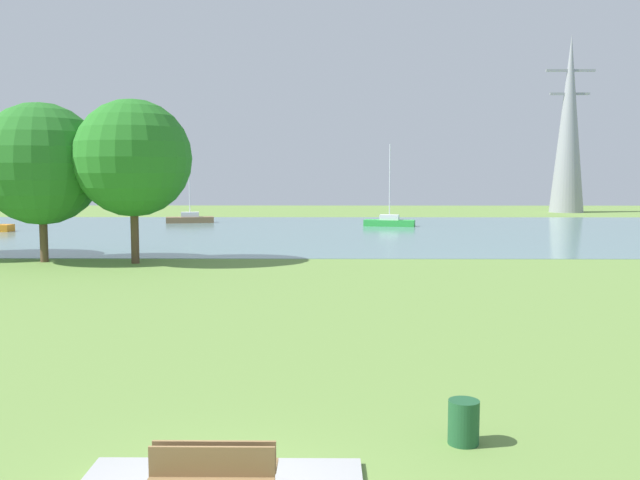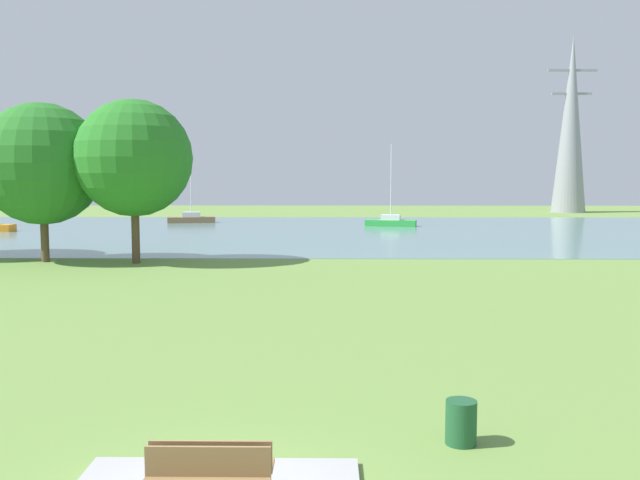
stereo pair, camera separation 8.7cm
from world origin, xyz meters
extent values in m
plane|color=olive|center=(0.00, 22.00, 0.00)|extent=(160.00, 160.00, 0.00)
cube|color=tan|center=(-0.60, 0.32, 0.30)|extent=(0.24, 0.44, 0.40)
cube|color=tan|center=(0.60, 0.32, 0.30)|extent=(0.24, 0.44, 0.40)
cube|color=brown|center=(0.00, 0.32, 0.53)|extent=(1.80, 0.48, 0.05)
cube|color=brown|center=(0.00, 0.11, 0.77)|extent=(1.80, 0.05, 0.44)
cube|color=brown|center=(0.00, -0.11, 0.77)|extent=(1.80, 0.05, 0.44)
cylinder|color=#1E512D|center=(4.10, 2.50, 0.40)|extent=(0.56, 0.56, 0.80)
cube|color=slate|center=(0.00, 50.00, 0.01)|extent=(140.00, 40.00, 0.02)
cube|color=green|center=(7.62, 55.84, 0.32)|extent=(5.01, 2.48, 0.60)
cube|color=white|center=(7.62, 55.84, 0.87)|extent=(1.99, 1.45, 0.50)
cylinder|color=silver|center=(7.62, 55.84, 4.21)|extent=(0.10, 0.10, 7.19)
cube|color=brown|center=(-12.43, 60.47, 0.32)|extent=(5.00, 2.41, 0.60)
cube|color=white|center=(-12.43, 60.47, 0.87)|extent=(1.98, 1.43, 0.50)
cylinder|color=silver|center=(-12.43, 60.47, 3.13)|extent=(0.10, 0.10, 5.01)
cylinder|color=brown|center=(-14.24, 28.51, 1.56)|extent=(0.44, 0.44, 3.11)
sphere|color=#277125|center=(-14.24, 28.51, 5.48)|extent=(6.78, 6.78, 6.78)
cylinder|color=brown|center=(-8.96, 27.97, 1.77)|extent=(0.44, 0.44, 3.55)
sphere|color=#277524|center=(-8.96, 27.97, 5.79)|extent=(6.40, 6.40, 6.40)
cone|color=gray|center=(33.43, 81.65, 11.57)|extent=(4.40, 4.40, 23.14)
cube|color=gray|center=(33.43, 81.65, 18.52)|extent=(6.40, 0.30, 0.30)
cube|color=gray|center=(33.43, 81.65, 15.52)|extent=(5.20, 0.30, 0.30)
camera|label=1|loc=(1.63, -9.47, 4.82)|focal=38.41mm
camera|label=2|loc=(1.72, -9.47, 4.82)|focal=38.41mm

